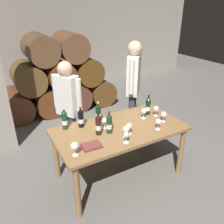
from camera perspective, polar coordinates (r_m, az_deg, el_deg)
The scene contains 22 objects.
ground_plane at distance 3.43m, azimuth 1.70°, elevation -15.12°, with size 14.00×14.00×0.00m, color #66635E.
cellar_back_wall at distance 6.62m, azimuth -18.15°, elevation 17.07°, with size 10.00×0.24×2.80m, color gray.
barrel_stack at distance 5.23m, azimuth -13.19°, elevation 8.05°, with size 2.49×0.90×1.69m.
dining_table at distance 3.04m, azimuth 1.86°, elevation -5.52°, with size 1.70×0.90×0.76m.
wine_bottle_0 at distance 2.80m, azimuth -3.41°, elevation -3.13°, with size 0.07×0.07×0.31m.
wine_bottle_1 at distance 3.35m, azimuth 8.93°, elevation 1.46°, with size 0.07×0.07×0.29m.
wine_bottle_2 at distance 2.84m, azimuth -0.71°, elevation -2.88°, with size 0.07×0.07×0.30m.
wine_bottle_3 at distance 2.99m, azimuth -11.69°, elevation -1.89°, with size 0.07×0.07×0.29m.
wine_bottle_4 at distance 3.00m, azimuth -7.73°, elevation -1.56°, with size 0.07×0.07×0.28m.
wine_bottle_5 at distance 3.11m, azimuth -3.43°, elevation -0.27°, with size 0.07×0.07×0.29m.
wine_glass_0 at distance 2.65m, azimuth 3.58°, elevation -5.76°, with size 0.07×0.07×0.14m.
wine_glass_1 at distance 2.75m, azimuth 3.49°, elevation -4.36°, with size 0.08×0.08×0.16m.
wine_glass_2 at distance 2.95m, azimuth -1.84°, elevation -2.23°, with size 0.07×0.07×0.15m.
wine_glass_3 at distance 2.98m, azimuth 11.45°, elevation -2.46°, with size 0.07×0.07×0.15m.
wine_glass_4 at distance 3.33m, azimuth 10.90°, elevation 0.74°, with size 0.08×0.08×0.15m.
wine_glass_5 at distance 2.47m, azimuth -9.27°, elevation -8.42°, with size 0.09×0.09×0.16m.
wine_glass_6 at distance 3.18m, azimuth 12.70°, elevation -0.65°, with size 0.08×0.08×0.15m.
wine_glass_7 at distance 2.83m, azimuth 4.28°, elevation -3.56°, with size 0.08×0.08×0.15m.
wine_glass_8 at distance 3.22m, azimuth 7.90°, elevation 0.15°, with size 0.08×0.08×0.15m.
tasting_notebook at distance 2.63m, azimuth -5.12°, elevation -8.37°, with size 0.22×0.16×0.03m, color brown.
sommelier_presenting at distance 3.82m, azimuth 5.32°, elevation 7.20°, with size 0.37×0.38×1.72m.
taster_seated_left at distance 3.35m, azimuth -10.89°, elevation 1.95°, with size 0.32×0.44×1.54m.
Camera 1 is at (-1.37, -2.22, 2.24)m, focal length 36.84 mm.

